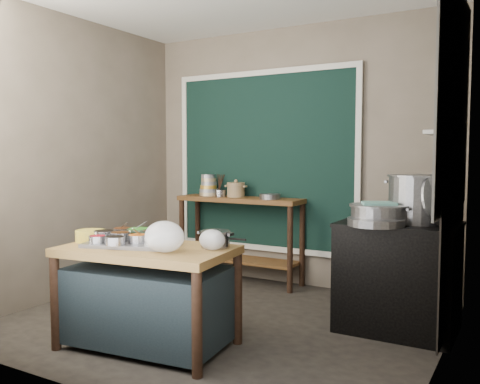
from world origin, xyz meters
The scene contains 30 objects.
floor centered at (0.00, 0.00, -0.01)m, with size 3.50×3.00×0.02m, color #2E2923.
back_wall centered at (0.00, 1.51, 1.40)m, with size 3.50×0.02×2.80m, color #77695B.
left_wall centered at (-1.76, 0.00, 1.40)m, with size 0.02×3.00×2.80m, color #77695B.
right_wall centered at (1.76, 0.00, 1.40)m, with size 0.02×3.00×2.80m, color #77695B.
curtain_panel centered at (-0.35, 1.47, 1.35)m, with size 2.10×0.02×1.90m, color black.
curtain_frame centered at (-0.35, 1.46, 1.35)m, with size 2.22×0.03×2.02m, color beige, non-canonical shape.
tile_panel centered at (1.74, 0.55, 1.85)m, with size 0.02×1.70×1.70m, color #B2B2AA.
soot_patch centered at (1.74, 0.65, 0.70)m, with size 0.01×1.30×1.30m, color black.
wall_shelf centered at (1.63, 0.85, 1.60)m, with size 0.22×0.70×0.03m, color beige.
prep_table centered at (-0.17, -0.75, 0.38)m, with size 1.25×0.72×0.75m, color olive.
back_counter centered at (-0.55, 1.28, 0.47)m, with size 1.45×0.40×0.95m, color brown.
stove_block centered at (1.35, 0.55, 0.42)m, with size 0.90×0.68×0.85m, color black.
stove_top centered at (1.35, 0.55, 0.86)m, with size 0.92×0.69×0.03m, color black.
condiment_tray centered at (-0.33, -0.74, 0.76)m, with size 0.62×0.45×0.03m, color gray.
condiment_bowls centered at (-0.36, -0.72, 0.81)m, with size 0.63×0.49×0.07m.
yellow_basin centered at (-0.70, -0.79, 0.79)m, with size 0.23×0.23×0.09m, color yellow.
saucepan centered at (0.28, -0.53, 0.81)m, with size 0.23×0.23×0.12m, color gray, non-canonical shape.
plastic_bag_a centered at (0.07, -0.85, 0.86)m, with size 0.29×0.25×0.22m, color white.
plastic_bag_b centered at (0.31, -0.61, 0.82)m, with size 0.19×0.16×0.14m, color white.
bowl_stack centered at (-0.97, 1.28, 1.06)m, with size 0.22×0.22×0.25m.
utensil_cup centered at (-0.79, 1.25, 0.99)m, with size 0.13×0.13×0.08m, color gray.
ceramic_crock centered at (-0.61, 1.29, 1.02)m, with size 0.21×0.21×0.14m, color #8A6D4B, non-canonical shape.
wide_bowl centered at (-0.16, 1.24, 0.98)m, with size 0.22×0.22×0.06m, color gray.
stock_pot centered at (1.48, 0.61, 1.07)m, with size 0.49×0.49×0.38m, color gray, non-canonical shape.
pot_lid centered at (1.65, 0.50, 1.08)m, with size 0.41×0.41×0.02m, color gray.
steamer centered at (1.22, 0.40, 0.96)m, with size 0.47×0.47×0.15m, color gray, non-canonical shape.
green_cloth centered at (1.22, 0.40, 1.04)m, with size 0.25×0.20×0.02m, color #5F9A8B.
shallow_pan centered at (1.23, 0.27, 0.91)m, with size 0.43×0.43×0.06m, color gray.
shelf_bowl_stack centered at (1.63, 0.78, 1.66)m, with size 0.13×0.13×0.11m.
shelf_bowl_green centered at (1.63, 1.06, 1.64)m, with size 0.15×0.15×0.05m, color gray.
Camera 1 is at (2.26, -3.60, 1.43)m, focal length 38.00 mm.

